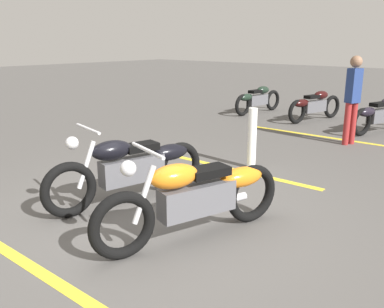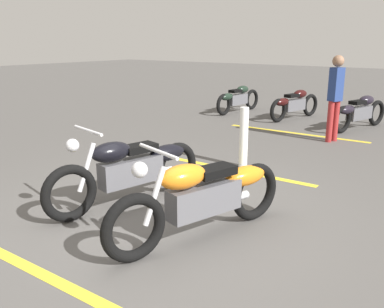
{
  "view_description": "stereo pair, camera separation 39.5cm",
  "coord_description": "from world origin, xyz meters",
  "px_view_note": "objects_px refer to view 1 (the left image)",
  "views": [
    {
      "loc": [
        -3.03,
        -3.2,
        2.0
      ],
      "look_at": [
        0.68,
        0.0,
        0.65
      ],
      "focal_mm": 38.64,
      "sensor_mm": 36.0,
      "label": 1
    },
    {
      "loc": [
        -3.27,
        -2.9,
        2.0
      ],
      "look_at": [
        0.68,
        0.0,
        0.65
      ],
      "focal_mm": 38.64,
      "sensor_mm": 36.0,
      "label": 2
    }
  ],
  "objects_px": {
    "bystander_near_row": "(353,96)",
    "bollard_post": "(252,138)",
    "motorcycle_row_left": "(381,114)",
    "motorcycle_dark_foreground": "(133,167)",
    "motorcycle_row_right": "(257,99)",
    "motorcycle_row_center": "(314,105)",
    "motorcycle_bright_foreground": "(198,195)"
  },
  "relations": [
    {
      "from": "bystander_near_row",
      "to": "bollard_post",
      "type": "distance_m",
      "value": 2.72
    },
    {
      "from": "motorcycle_row_left",
      "to": "bollard_post",
      "type": "distance_m",
      "value": 4.21
    },
    {
      "from": "motorcycle_dark_foreground",
      "to": "bollard_post",
      "type": "distance_m",
      "value": 2.23
    },
    {
      "from": "bollard_post",
      "to": "motorcycle_dark_foreground",
      "type": "bearing_deg",
      "value": 170.75
    },
    {
      "from": "motorcycle_row_right",
      "to": "bollard_post",
      "type": "xyz_separation_m",
      "value": [
        -4.54,
        -2.76,
        0.08
      ]
    },
    {
      "from": "motorcycle_row_center",
      "to": "bystander_near_row",
      "type": "distance_m",
      "value": 2.54
    },
    {
      "from": "motorcycle_bright_foreground",
      "to": "motorcycle_dark_foreground",
      "type": "relative_size",
      "value": 0.98
    },
    {
      "from": "motorcycle_dark_foreground",
      "to": "motorcycle_row_center",
      "type": "relative_size",
      "value": 1.12
    },
    {
      "from": "motorcycle_dark_foreground",
      "to": "motorcycle_row_right",
      "type": "height_order",
      "value": "motorcycle_dark_foreground"
    },
    {
      "from": "motorcycle_bright_foreground",
      "to": "bystander_near_row",
      "type": "distance_m",
      "value": 5.08
    },
    {
      "from": "motorcycle_bright_foreground",
      "to": "motorcycle_dark_foreground",
      "type": "height_order",
      "value": "same"
    },
    {
      "from": "motorcycle_bright_foreground",
      "to": "motorcycle_row_right",
      "type": "xyz_separation_m",
      "value": [
        6.97,
        3.67,
        -0.05
      ]
    },
    {
      "from": "motorcycle_row_center",
      "to": "bollard_post",
      "type": "relative_size",
      "value": 2.01
    },
    {
      "from": "bollard_post",
      "to": "motorcycle_row_right",
      "type": "bearing_deg",
      "value": 31.25
    },
    {
      "from": "motorcycle_dark_foreground",
      "to": "bystander_near_row",
      "type": "relative_size",
      "value": 1.27
    },
    {
      "from": "motorcycle_row_left",
      "to": "bollard_post",
      "type": "xyz_separation_m",
      "value": [
        -4.15,
        0.7,
        0.07
      ]
    },
    {
      "from": "motorcycle_bright_foreground",
      "to": "motorcycle_row_center",
      "type": "bearing_deg",
      "value": -147.51
    },
    {
      "from": "motorcycle_dark_foreground",
      "to": "bystander_near_row",
      "type": "bearing_deg",
      "value": -178.66
    },
    {
      "from": "motorcycle_dark_foreground",
      "to": "motorcycle_row_right",
      "type": "relative_size",
      "value": 1.11
    },
    {
      "from": "motorcycle_row_left",
      "to": "bystander_near_row",
      "type": "xyz_separation_m",
      "value": [
        -1.53,
        0.11,
        0.54
      ]
    },
    {
      "from": "motorcycle_row_center",
      "to": "bystander_near_row",
      "type": "relative_size",
      "value": 1.14
    },
    {
      "from": "motorcycle_dark_foreground",
      "to": "bollard_post",
      "type": "xyz_separation_m",
      "value": [
        2.2,
        -0.36,
        0.03
      ]
    },
    {
      "from": "motorcycle_bright_foreground",
      "to": "motorcycle_row_center",
      "type": "xyz_separation_m",
      "value": [
        6.92,
        1.94,
        -0.05
      ]
    },
    {
      "from": "motorcycle_bright_foreground",
      "to": "motorcycle_row_left",
      "type": "xyz_separation_m",
      "value": [
        6.58,
        0.21,
        -0.04
      ]
    },
    {
      "from": "motorcycle_row_left",
      "to": "motorcycle_row_center",
      "type": "height_order",
      "value": "motorcycle_row_left"
    },
    {
      "from": "motorcycle_row_right",
      "to": "motorcycle_dark_foreground",
      "type": "bearing_deg",
      "value": -155.07
    },
    {
      "from": "motorcycle_row_left",
      "to": "motorcycle_row_right",
      "type": "relative_size",
      "value": 1.0
    },
    {
      "from": "motorcycle_bright_foreground",
      "to": "bystander_near_row",
      "type": "bearing_deg",
      "value": -159.56
    },
    {
      "from": "motorcycle_bright_foreground",
      "to": "motorcycle_row_left",
      "type": "relative_size",
      "value": 1.09
    },
    {
      "from": "motorcycle_dark_foreground",
      "to": "motorcycle_row_center",
      "type": "distance_m",
      "value": 6.72
    },
    {
      "from": "motorcycle_bright_foreground",
      "to": "motorcycle_row_center",
      "type": "height_order",
      "value": "motorcycle_bright_foreground"
    },
    {
      "from": "motorcycle_dark_foreground",
      "to": "motorcycle_bright_foreground",
      "type": "bearing_deg",
      "value": 92.21
    }
  ]
}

